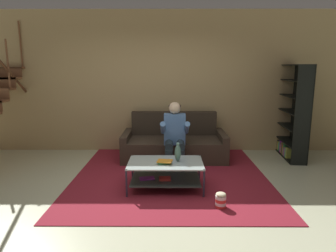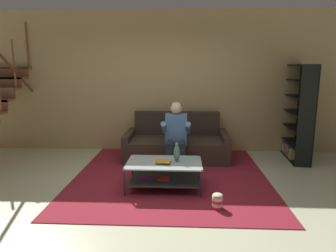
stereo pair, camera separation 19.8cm
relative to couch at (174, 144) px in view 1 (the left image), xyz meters
name	(u,v)px [view 1 (the left image)]	position (x,y,z in m)	size (l,w,h in m)	color
ground	(149,197)	(-0.37, -1.83, -0.28)	(16.80, 16.80, 0.00)	beige
back_partition	(156,82)	(-0.37, 0.63, 1.17)	(8.40, 0.12, 2.90)	tan
couch	(174,144)	(0.00, 0.00, 0.00)	(1.98, 0.95, 0.88)	#372C21
person_seated_center	(175,133)	(0.00, -0.56, 0.35)	(0.50, 0.58, 1.16)	#232F34
coffee_table	(165,171)	(-0.16, -1.52, -0.01)	(1.09, 0.68, 0.40)	#AABCB7
area_rug	(170,173)	(-0.07, -0.89, -0.27)	(3.10, 3.46, 0.01)	maroon
vase	(178,153)	(0.03, -1.47, 0.26)	(0.09, 0.09, 0.28)	#4B6F62
book_stack	(165,162)	(-0.16, -1.58, 0.15)	(0.24, 0.20, 0.04)	#3C8A47
bookshelf	(294,120)	(2.36, 0.13, 0.46)	(0.38, 1.15, 1.81)	black
popcorn_tub	(221,200)	(0.56, -2.15, -0.17)	(0.14, 0.14, 0.21)	red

